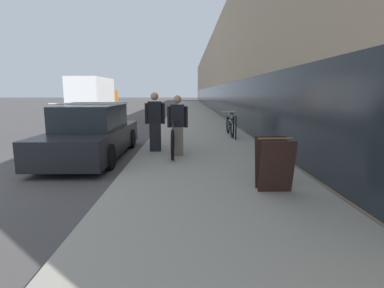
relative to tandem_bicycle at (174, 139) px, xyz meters
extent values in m
cube|color=gray|center=(0.87, 18.12, -0.47)|extent=(3.78, 70.00, 0.13)
cube|color=tan|center=(7.81, 26.12, 3.17)|extent=(10.00, 70.00, 7.39)
cube|color=#1E2328|center=(2.85, 26.12, 0.72)|extent=(0.10, 63.00, 2.20)
torus|color=black|center=(0.00, 0.88, -0.02)|extent=(0.06, 0.76, 0.76)
torus|color=black|center=(0.00, -0.86, -0.02)|extent=(0.06, 0.76, 0.76)
cylinder|color=#2D56A8|center=(0.00, 0.01, 0.21)|extent=(0.04, 1.48, 0.04)
cylinder|color=#2D56A8|center=(0.00, -0.34, 0.10)|extent=(0.04, 0.88, 0.35)
cylinder|color=#2D56A8|center=(0.00, -0.55, 0.36)|extent=(0.03, 0.03, 0.31)
cube|color=black|center=(0.00, -0.55, 0.52)|extent=(0.11, 0.22, 0.05)
cylinder|color=#2D56A8|center=(0.00, 0.74, 0.37)|extent=(0.03, 0.03, 0.33)
cylinder|color=silver|center=(0.00, 0.74, 0.54)|extent=(0.52, 0.03, 0.03)
cube|color=#756B5B|center=(0.11, -0.30, -0.03)|extent=(0.29, 0.21, 0.75)
cube|color=black|center=(0.11, -0.30, 0.64)|extent=(0.35, 0.21, 0.58)
cylinder|color=black|center=(-0.11, -0.30, 0.61)|extent=(0.09, 0.09, 0.55)
cylinder|color=black|center=(0.33, -0.30, 0.61)|extent=(0.09, 0.09, 0.55)
sphere|color=tan|center=(0.11, -0.30, 1.06)|extent=(0.21, 0.21, 0.21)
cube|color=black|center=(-0.54, 0.31, -0.01)|extent=(0.30, 0.22, 0.79)
cube|color=black|center=(-0.54, 0.31, 0.69)|extent=(0.37, 0.22, 0.60)
cylinder|color=black|center=(-0.77, 0.31, 0.66)|extent=(0.09, 0.09, 0.57)
cylinder|color=black|center=(-0.31, 0.31, 0.66)|extent=(0.09, 0.09, 0.57)
sphere|color=tan|center=(-0.54, 0.31, 1.13)|extent=(0.22, 0.22, 0.22)
cylinder|color=black|center=(2.06, 2.31, 0.01)|extent=(0.05, 0.05, 0.82)
cylinder|color=black|center=(2.06, 2.86, 0.01)|extent=(0.05, 0.05, 0.82)
cylinder|color=black|center=(2.06, 2.58, 0.42)|extent=(0.05, 0.55, 0.05)
torus|color=black|center=(2.02, 3.99, -0.04)|extent=(0.06, 0.72, 0.72)
torus|color=black|center=(2.02, 2.86, -0.04)|extent=(0.06, 0.72, 0.72)
cylinder|color=#7AD1C6|center=(2.02, 3.43, 0.17)|extent=(0.04, 0.96, 0.04)
cylinder|color=#7AD1C6|center=(2.02, 3.20, 0.07)|extent=(0.04, 0.58, 0.33)
cylinder|color=#7AD1C6|center=(2.02, 3.07, 0.32)|extent=(0.03, 0.03, 0.30)
cube|color=black|center=(2.02, 3.07, 0.47)|extent=(0.11, 0.22, 0.05)
cylinder|color=#7AD1C6|center=(2.02, 3.90, 0.33)|extent=(0.03, 0.03, 0.31)
cylinder|color=silver|center=(2.02, 3.90, 0.49)|extent=(0.52, 0.03, 0.03)
cube|color=#331E19|center=(1.81, -3.37, 0.04)|extent=(0.56, 0.20, 0.89)
cube|color=#331E19|center=(1.81, -3.01, 0.04)|extent=(0.56, 0.20, 0.89)
cylinder|color=#93704C|center=(1.81, -3.19, 0.48)|extent=(0.56, 0.03, 0.03)
cube|color=black|center=(-2.24, 0.11, -0.06)|extent=(1.68, 4.65, 0.65)
cube|color=#1E2328|center=(-2.24, 0.11, 0.58)|extent=(1.44, 2.32, 0.63)
cylinder|color=silver|center=(-2.24, 0.62, 0.95)|extent=(1.80, 0.04, 0.04)
cylinder|color=silver|center=(-2.24, -0.40, 0.95)|extent=(1.80, 0.04, 0.04)
cylinder|color=black|center=(-3.01, 1.50, -0.23)|extent=(0.22, 0.60, 0.60)
cylinder|color=black|center=(-1.46, 1.50, -0.23)|extent=(0.22, 0.60, 0.60)
cylinder|color=black|center=(-3.01, -1.29, -0.23)|extent=(0.22, 0.60, 0.60)
cylinder|color=black|center=(-1.46, -1.29, -0.23)|extent=(0.22, 0.60, 0.60)
cube|color=orange|center=(-7.25, 19.80, 0.58)|extent=(2.17, 1.75, 1.76)
cube|color=white|center=(-7.25, 16.29, 1.06)|extent=(2.36, 5.26, 2.71)
cylinder|color=black|center=(-8.33, 19.34, -0.11)|extent=(0.28, 0.84, 0.84)
cylinder|color=black|center=(-6.18, 19.34, -0.11)|extent=(0.28, 0.84, 0.84)
cylinder|color=black|center=(-8.33, 15.24, -0.11)|extent=(0.28, 0.84, 0.84)
cylinder|color=black|center=(-6.18, 15.24, -0.11)|extent=(0.28, 0.84, 0.84)
camera|label=1|loc=(0.35, -8.06, 1.23)|focal=28.00mm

